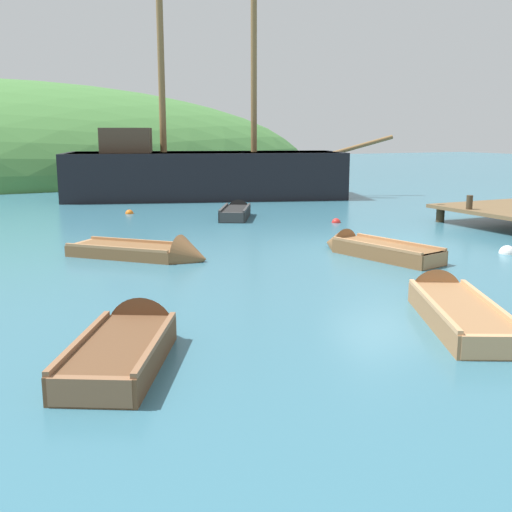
{
  "coord_description": "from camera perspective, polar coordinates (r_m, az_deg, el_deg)",
  "views": [
    {
      "loc": [
        -9.89,
        -13.12,
        3.05
      ],
      "look_at": [
        -3.85,
        -0.42,
        0.21
      ],
      "focal_mm": 43.23,
      "sensor_mm": 36.0,
      "label": 1
    }
  ],
  "objects": [
    {
      "name": "rowboat_portside",
      "position": [
        10.89,
        17.58,
        -4.73
      ],
      "size": [
        2.58,
        3.81,
        0.96
      ],
      "rotation": [
        0.0,
        0.0,
        1.1
      ],
      "color": "#9E7047",
      "rests_on": "ground"
    },
    {
      "name": "rowboat_near_dock",
      "position": [
        22.49,
        -1.83,
        3.96
      ],
      "size": [
        2.24,
        3.02,
        0.87
      ],
      "rotation": [
        0.0,
        0.0,
        1.05
      ],
      "color": "black",
      "rests_on": "ground"
    },
    {
      "name": "ground_plane",
      "position": [
        16.71,
        11.4,
        0.68
      ],
      "size": [
        120.0,
        120.0,
        0.0
      ],
      "primitive_type": "plane",
      "color": "teal"
    },
    {
      "name": "buoy_orange",
      "position": [
        23.88,
        -11.63,
        3.85
      ],
      "size": [
        0.31,
        0.31,
        0.31
      ],
      "primitive_type": "sphere",
      "color": "orange",
      "rests_on": "ground"
    },
    {
      "name": "buoy_red",
      "position": [
        21.25,
        7.43,
        3.08
      ],
      "size": [
        0.31,
        0.31,
        0.31
      ],
      "primitive_type": "sphere",
      "color": "red",
      "rests_on": "ground"
    },
    {
      "name": "buoy_white",
      "position": [
        16.98,
        22.22,
        0.22
      ],
      "size": [
        0.42,
        0.42,
        0.42
      ],
      "primitive_type": "sphere",
      "color": "white",
      "rests_on": "ground"
    },
    {
      "name": "rowboat_outer_right",
      "position": [
        15.73,
        10.6,
        0.48
      ],
      "size": [
        1.67,
        3.63,
        0.91
      ],
      "rotation": [
        0.0,
        0.0,
        1.79
      ],
      "color": "brown",
      "rests_on": "ground"
    },
    {
      "name": "rowboat_outer_left",
      "position": [
        15.34,
        -9.67,
        0.11
      ],
      "size": [
        3.33,
        3.35,
        1.1
      ],
      "rotation": [
        0.0,
        0.0,
        5.49
      ],
      "color": "brown",
      "rests_on": "ground"
    },
    {
      "name": "sailing_ship",
      "position": [
        29.16,
        -4.97,
        7.03
      ],
      "size": [
        15.29,
        7.78,
        12.0
      ],
      "rotation": [
        0.0,
        0.0,
        -0.31
      ],
      "color": "black",
      "rests_on": "ground"
    },
    {
      "name": "rowboat_center",
      "position": [
        8.81,
        -11.71,
        -8.23
      ],
      "size": [
        2.38,
        3.19,
        1.02
      ],
      "rotation": [
        0.0,
        0.0,
        1.07
      ],
      "color": "brown",
      "rests_on": "ground"
    }
  ]
}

